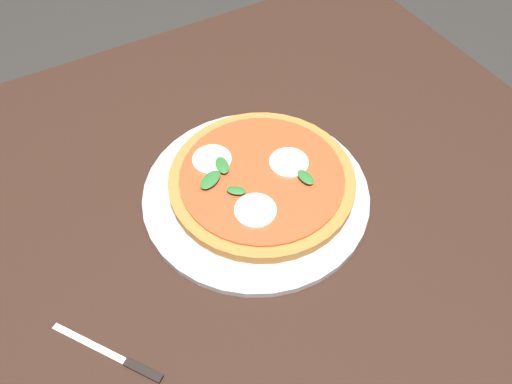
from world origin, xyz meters
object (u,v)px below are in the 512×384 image
at_px(dining_table, 211,262).
at_px(serving_tray, 256,193).
at_px(pizza, 261,180).
at_px(knife, 120,359).

xyz_separation_m(dining_table, serving_tray, (0.10, 0.02, 0.10)).
bearing_deg(pizza, dining_table, -164.73).
xyz_separation_m(serving_tray, pizza, (0.02, 0.01, 0.02)).
bearing_deg(knife, serving_tray, 27.24).
relative_size(pizza, knife, 2.09).
bearing_deg(pizza, knife, -152.56).
distance_m(serving_tray, knife, 0.33).
height_order(dining_table, knife, knife).
xyz_separation_m(dining_table, pizza, (0.12, 0.03, 0.12)).
relative_size(dining_table, knife, 9.27).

